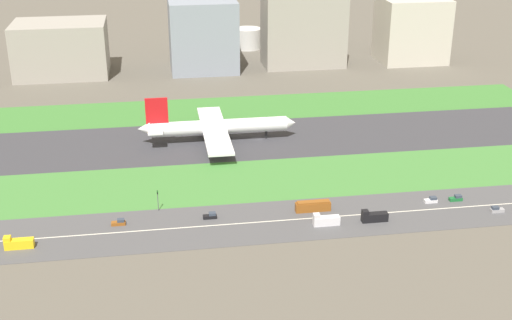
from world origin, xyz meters
TOP-DOWN VIEW (x-y plane):
  - ground_plane at (0.00, 0.00)m, footprint 800.00×800.00m
  - runway at (0.00, 0.00)m, footprint 280.00×46.00m
  - grass_median_north at (0.00, 41.00)m, footprint 280.00×36.00m
  - grass_median_south at (0.00, -41.00)m, footprint 280.00×36.00m
  - highway at (0.00, -73.00)m, footprint 280.00×28.00m
  - highway_centerline at (0.00, -73.00)m, footprint 266.00×0.50m
  - airliner at (-17.68, 0.00)m, footprint 65.00×56.00m
  - car_4 at (-26.09, -68.00)m, footprint 4.40×1.80m
  - truck_0 at (24.96, -78.00)m, footprint 8.40×2.50m
  - car_5 at (48.30, -68.00)m, footprint 4.40×1.80m
  - truck_2 at (-83.79, -78.00)m, footprint 8.40×2.50m
  - car_6 at (66.63, -78.00)m, footprint 4.40×1.80m
  - car_3 at (57.18, -68.00)m, footprint 4.40×1.80m
  - bus_1 at (7.53, -68.00)m, footprint 11.60×2.50m
  - car_0 at (-54.91, -68.00)m, footprint 4.40×1.80m
  - truck_1 at (9.21, -78.00)m, footprint 8.40×2.50m
  - traffic_light at (-42.45, -60.01)m, footprint 0.36×0.50m
  - terminal_building at (-90.00, 114.00)m, footprint 49.12×34.69m
  - hangar_building at (-12.79, 114.00)m, footprint 36.77×35.20m
  - office_tower at (44.39, 114.00)m, footprint 45.59×25.72m
  - cargo_warehouse at (108.86, 114.00)m, footprint 37.26×30.82m
  - fuel_tank_west at (-6.55, 159.00)m, footprint 19.55×19.55m
  - fuel_tank_centre at (19.01, 159.00)m, footprint 16.86×16.86m
  - fuel_tank_east at (48.09, 159.00)m, footprint 20.11×20.11m

SIDE VIEW (x-z plane):
  - ground_plane at x=0.00m, z-range 0.00..0.00m
  - runway at x=0.00m, z-range 0.00..0.10m
  - grass_median_north at x=0.00m, z-range 0.00..0.10m
  - grass_median_south at x=0.00m, z-range 0.00..0.10m
  - highway at x=0.00m, z-range 0.00..0.10m
  - highway_centerline at x=0.00m, z-range 0.10..0.11m
  - car_4 at x=-26.09m, z-range -0.08..1.92m
  - car_5 at x=48.30m, z-range -0.08..1.92m
  - car_6 at x=66.63m, z-range -0.08..1.92m
  - car_3 at x=57.18m, z-range -0.08..1.92m
  - car_0 at x=-54.91m, z-range -0.08..1.92m
  - truck_0 at x=24.96m, z-range -0.33..3.67m
  - truck_2 at x=-83.79m, z-range -0.33..3.67m
  - truck_1 at x=9.21m, z-range -0.33..3.67m
  - bus_1 at x=7.53m, z-range 0.07..3.57m
  - traffic_light at x=-42.45m, z-range 0.69..7.89m
  - airliner at x=-17.68m, z-range -3.62..16.08m
  - fuel_tank_centre at x=19.01m, z-range 0.00..12.68m
  - fuel_tank_west at x=-6.55m, z-range 0.00..16.03m
  - fuel_tank_east at x=48.09m, z-range 0.00..17.38m
  - terminal_building at x=-90.00m, z-range 0.00..28.90m
  - cargo_warehouse at x=108.86m, z-range 0.00..36.61m
  - hangar_building at x=-12.79m, z-range 0.00..39.03m
  - office_tower at x=44.39m, z-range 0.00..48.20m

